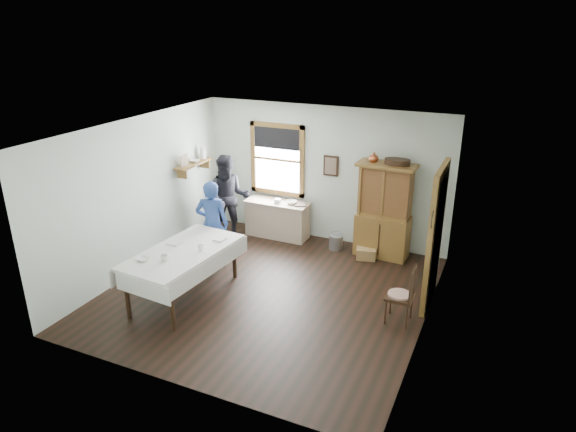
{
  "coord_description": "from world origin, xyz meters",
  "views": [
    {
      "loc": [
        3.34,
        -6.64,
        4.25
      ],
      "look_at": [
        0.21,
        0.3,
        1.28
      ],
      "focal_mm": 32.0,
      "sensor_mm": 36.0,
      "label": 1
    }
  ],
  "objects_px": {
    "china_hutch": "(384,211)",
    "spindle_chair": "(400,294)",
    "work_counter": "(277,219)",
    "woman_blue": "(213,227)",
    "pail": "(336,242)",
    "figure_dark": "(229,201)",
    "wicker_basket": "(366,254)",
    "dining_table": "(184,274)"
  },
  "relations": [
    {
      "from": "work_counter",
      "to": "pail",
      "type": "relative_size",
      "value": 4.54
    },
    {
      "from": "china_hutch",
      "to": "dining_table",
      "type": "relative_size",
      "value": 0.88
    },
    {
      "from": "china_hutch",
      "to": "pail",
      "type": "relative_size",
      "value": 6.2
    },
    {
      "from": "spindle_chair",
      "to": "woman_blue",
      "type": "height_order",
      "value": "woman_blue"
    },
    {
      "from": "wicker_basket",
      "to": "work_counter",
      "type": "bearing_deg",
      "value": 171.72
    },
    {
      "from": "china_hutch",
      "to": "wicker_basket",
      "type": "distance_m",
      "value": 0.87
    },
    {
      "from": "work_counter",
      "to": "woman_blue",
      "type": "relative_size",
      "value": 0.88
    },
    {
      "from": "spindle_chair",
      "to": "wicker_basket",
      "type": "bearing_deg",
      "value": 118.43
    },
    {
      "from": "pail",
      "to": "woman_blue",
      "type": "xyz_separation_m",
      "value": [
        -1.8,
        -1.57,
        0.6
      ]
    },
    {
      "from": "work_counter",
      "to": "spindle_chair",
      "type": "relative_size",
      "value": 1.43
    },
    {
      "from": "china_hutch",
      "to": "spindle_chair",
      "type": "distance_m",
      "value": 2.33
    },
    {
      "from": "work_counter",
      "to": "wicker_basket",
      "type": "relative_size",
      "value": 3.69
    },
    {
      "from": "work_counter",
      "to": "figure_dark",
      "type": "bearing_deg",
      "value": -148.0
    },
    {
      "from": "woman_blue",
      "to": "work_counter",
      "type": "bearing_deg",
      "value": -126.25
    },
    {
      "from": "woman_blue",
      "to": "figure_dark",
      "type": "relative_size",
      "value": 0.92
    },
    {
      "from": "spindle_chair",
      "to": "figure_dark",
      "type": "bearing_deg",
      "value": 156.3
    },
    {
      "from": "wicker_basket",
      "to": "figure_dark",
      "type": "relative_size",
      "value": 0.22
    },
    {
      "from": "china_hutch",
      "to": "woman_blue",
      "type": "distance_m",
      "value": 3.15
    },
    {
      "from": "china_hutch",
      "to": "spindle_chair",
      "type": "height_order",
      "value": "china_hutch"
    },
    {
      "from": "dining_table",
      "to": "work_counter",
      "type": "bearing_deg",
      "value": 83.7
    },
    {
      "from": "china_hutch",
      "to": "figure_dark",
      "type": "relative_size",
      "value": 1.11
    },
    {
      "from": "wicker_basket",
      "to": "woman_blue",
      "type": "bearing_deg",
      "value": -150.56
    },
    {
      "from": "dining_table",
      "to": "wicker_basket",
      "type": "distance_m",
      "value": 3.43
    },
    {
      "from": "china_hutch",
      "to": "spindle_chair",
      "type": "xyz_separation_m",
      "value": [
        0.82,
        -2.13,
        -0.44
      ]
    },
    {
      "from": "pail",
      "to": "work_counter",
      "type": "bearing_deg",
      "value": 175.32
    },
    {
      "from": "figure_dark",
      "to": "pail",
      "type": "bearing_deg",
      "value": -15.89
    },
    {
      "from": "spindle_chair",
      "to": "figure_dark",
      "type": "height_order",
      "value": "figure_dark"
    },
    {
      "from": "spindle_chair",
      "to": "wicker_basket",
      "type": "distance_m",
      "value": 2.16
    },
    {
      "from": "wicker_basket",
      "to": "pail",
      "type": "bearing_deg",
      "value": 164.76
    },
    {
      "from": "china_hutch",
      "to": "pail",
      "type": "bearing_deg",
      "value": -170.78
    },
    {
      "from": "wicker_basket",
      "to": "figure_dark",
      "type": "distance_m",
      "value": 2.9
    },
    {
      "from": "wicker_basket",
      "to": "dining_table",
      "type": "bearing_deg",
      "value": -131.95
    },
    {
      "from": "pail",
      "to": "figure_dark",
      "type": "relative_size",
      "value": 0.18
    },
    {
      "from": "spindle_chair",
      "to": "pail",
      "type": "height_order",
      "value": "spindle_chair"
    },
    {
      "from": "work_counter",
      "to": "china_hutch",
      "type": "xyz_separation_m",
      "value": [
        2.19,
        -0.01,
        0.52
      ]
    },
    {
      "from": "wicker_basket",
      "to": "figure_dark",
      "type": "xyz_separation_m",
      "value": [
        -2.8,
        -0.23,
        0.71
      ]
    },
    {
      "from": "dining_table",
      "to": "figure_dark",
      "type": "distance_m",
      "value": 2.41
    },
    {
      "from": "dining_table",
      "to": "woman_blue",
      "type": "bearing_deg",
      "value": 98.61
    },
    {
      "from": "work_counter",
      "to": "pail",
      "type": "height_order",
      "value": "work_counter"
    },
    {
      "from": "work_counter",
      "to": "woman_blue",
      "type": "distance_m",
      "value": 1.78
    },
    {
      "from": "dining_table",
      "to": "figure_dark",
      "type": "xyz_separation_m",
      "value": [
        -0.52,
        2.32,
        0.4
      ]
    },
    {
      "from": "spindle_chair",
      "to": "work_counter",
      "type": "bearing_deg",
      "value": 143.84
    }
  ]
}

